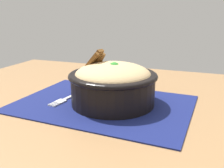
# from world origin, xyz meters

# --- Properties ---
(table) EXTENTS (1.14, 0.87, 0.75)m
(table) POSITION_xyz_m (0.00, 0.00, 0.68)
(table) COLOR olive
(table) RESTS_ON ground_plane
(placemat) EXTENTS (0.44, 0.32, 0.00)m
(placemat) POSITION_xyz_m (0.02, 0.01, 0.75)
(placemat) COLOR #11194C
(placemat) RESTS_ON table
(bowl) EXTENTS (0.26, 0.26, 0.13)m
(bowl) POSITION_xyz_m (0.00, -0.00, 0.81)
(bowl) COLOR black
(bowl) RESTS_ON placemat
(fork) EXTENTS (0.03, 0.14, 0.00)m
(fork) POSITION_xyz_m (0.12, 0.01, 0.75)
(fork) COLOR silver
(fork) RESTS_ON placemat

